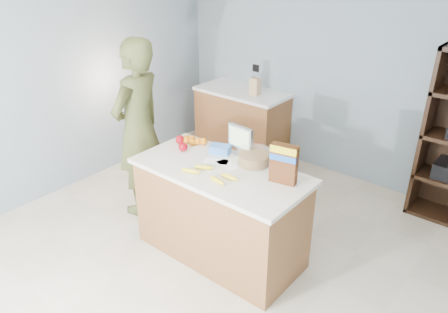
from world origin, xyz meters
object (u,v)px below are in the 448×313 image
Objects in this scene: tv at (240,139)px; counter_peninsula at (221,216)px; person at (139,129)px; cereal_box at (284,161)px.

counter_peninsula is at bearing -82.98° from tv.
person is 1.72m from cereal_box.
person reaches higher than cereal_box.
cereal_box is at bearing -18.10° from tv.
cereal_box is at bearing 14.81° from counter_peninsula.
cereal_box is (1.71, 0.05, 0.16)m from person.
counter_peninsula is 0.73m from tv.
tv reaches higher than counter_peninsula.
tv is at bearing 161.90° from cereal_box.
person is 6.62× the size of tv.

